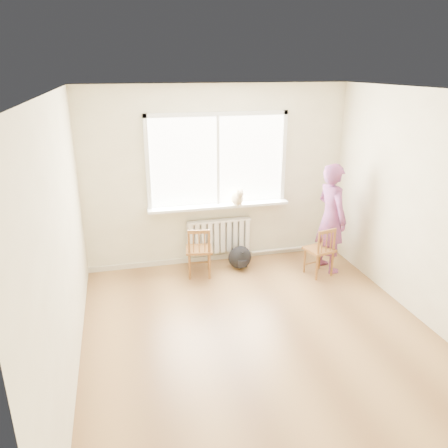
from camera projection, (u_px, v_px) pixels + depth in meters
floor at (263, 339)px, 4.97m from camera, size 4.50×4.50×0.00m
ceiling at (271, 92)px, 4.04m from camera, size 4.50×4.50×0.00m
back_wall at (217, 177)px, 6.56m from camera, size 4.00×0.01×2.70m
window at (218, 157)px, 6.43m from camera, size 2.12×0.05×1.42m
windowsill at (219, 206)px, 6.60m from camera, size 2.15×0.22×0.04m
radiator at (219, 236)px, 6.79m from camera, size 1.00×0.12×0.55m
heating_pipe at (292, 248)px, 7.22m from camera, size 1.40×0.04×0.04m
baseboard at (218, 257)px, 6.99m from camera, size 4.00×0.03×0.08m
chair_left at (199, 252)px, 6.33m from camera, size 0.43×0.42×0.76m
chair_right at (321, 252)px, 6.35m from camera, size 0.44×0.43×0.75m
person at (331, 218)px, 6.42m from camera, size 0.48×0.65×1.63m
cat at (237, 198)px, 6.54m from camera, size 0.19×0.42×0.28m
backpack at (240, 257)px, 6.65m from camera, size 0.42×0.35×0.36m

